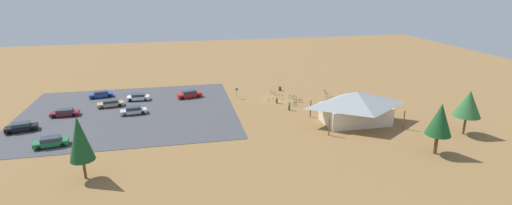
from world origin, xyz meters
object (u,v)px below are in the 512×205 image
(bicycle_silver_yard_right, at_px, (280,97))
(car_silver_mid_lot, at_px, (134,110))
(bicycle_teal_yard_left, at_px, (382,99))
(car_red_back_corner, at_px, (189,94))
(bicycle_purple_yard_center, at_px, (295,104))
(bicycle_white_near_porch, at_px, (325,92))
(lot_sign, at_px, (237,92))
(bicycle_blue_front_row, at_px, (350,99))
(pine_east, at_px, (80,139))
(bicycle_red_back_row, at_px, (330,98))
(bike_pavilion, at_px, (356,105))
(bicycle_teal_edge_south, at_px, (364,99))
(car_black_by_curb, at_px, (21,127))
(pine_mideast, at_px, (469,104))
(car_tan_aisle_side, at_px, (111,103))
(visitor_crossing_yard, at_px, (289,106))
(trash_bin, at_px, (280,89))
(pine_center, at_px, (440,120))
(bicycle_black_mid_cluster, at_px, (298,101))
(car_blue_front_row, at_px, (101,94))
(bicycle_green_near_sign, at_px, (293,97))
(bicycle_yellow_edge_north, at_px, (273,93))
(car_green_far_end, at_px, (51,142))
(car_maroon_end_stall, at_px, (65,113))
(car_white_second_row, at_px, (138,97))
(visitor_by_pavilion, at_px, (277,99))
(bicycle_orange_yard_front, at_px, (272,99))

(bicycle_silver_yard_right, bearing_deg, car_silver_mid_lot, 6.83)
(bicycle_teal_yard_left, relative_size, car_red_back_corner, 0.31)
(bicycle_purple_yard_center, bearing_deg, bicycle_white_near_porch, -144.49)
(lot_sign, bearing_deg, bicycle_white_near_porch, 178.09)
(bicycle_blue_front_row, height_order, car_red_back_corner, car_red_back_corner)
(pine_east, relative_size, bicycle_red_back_row, 4.90)
(bike_pavilion, relative_size, bicycle_teal_edge_south, 7.97)
(car_black_by_curb, bearing_deg, pine_east, 126.37)
(car_red_back_corner, bearing_deg, pine_mideast, 145.69)
(car_silver_mid_lot, height_order, car_tan_aisle_side, car_silver_mid_lot)
(car_red_back_corner, height_order, visitor_crossing_yard, visitor_crossing_yard)
(car_silver_mid_lot, bearing_deg, lot_sign, -164.14)
(bicycle_blue_front_row, relative_size, car_red_back_corner, 0.25)
(trash_bin, bearing_deg, pine_center, 110.29)
(bicycle_red_back_row, distance_m, visitor_crossing_yard, 10.73)
(bicycle_black_mid_cluster, relative_size, car_blue_front_row, 0.35)
(lot_sign, xyz_separation_m, car_blue_front_row, (26.91, -6.23, -0.70))
(pine_mideast, xyz_separation_m, bicycle_red_back_row, (13.43, -20.66, -4.56))
(car_red_back_corner, bearing_deg, trash_bin, -176.52)
(bicycle_silver_yard_right, xyz_separation_m, bicycle_green_near_sign, (-2.40, 0.50, -0.02))
(bicycle_teal_yard_left, bearing_deg, pine_center, 77.32)
(bicycle_blue_front_row, bearing_deg, car_tan_aisle_side, -7.13)
(bicycle_yellow_edge_north, relative_size, bicycle_red_back_row, 1.02)
(bicycle_blue_front_row, relative_size, bicycle_teal_edge_south, 0.76)
(bicycle_purple_yard_center, xyz_separation_m, car_red_back_corner, (19.39, -9.24, 0.42))
(car_green_far_end, bearing_deg, bicycle_teal_edge_south, -169.24)
(bicycle_purple_yard_center, relative_size, car_green_far_end, 0.26)
(bicycle_teal_edge_south, height_order, car_red_back_corner, car_red_back_corner)
(trash_bin, distance_m, pine_center, 36.70)
(pine_center, distance_m, car_green_far_end, 54.11)
(car_maroon_end_stall, bearing_deg, car_black_by_curb, 52.21)
(car_white_second_row, bearing_deg, pine_east, 83.32)
(bicycle_black_mid_cluster, distance_m, bicycle_teal_edge_south, 13.14)
(bicycle_yellow_edge_north, xyz_separation_m, car_white_second_row, (27.16, -1.70, 0.35))
(bicycle_silver_yard_right, distance_m, visitor_by_pavilion, 2.91)
(bicycle_green_near_sign, height_order, bicycle_orange_yard_front, bicycle_green_near_sign)
(lot_sign, relative_size, bicycle_purple_yard_center, 1.78)
(bicycle_green_near_sign, xyz_separation_m, car_black_by_curb, (46.80, 7.56, 0.38))
(bicycle_blue_front_row, xyz_separation_m, bicycle_red_back_row, (3.72, -1.36, 0.03))
(pine_center, height_order, bicycle_white_near_porch, pine_center)
(bicycle_silver_yard_right, relative_size, car_maroon_end_stall, 0.28)
(car_white_second_row, relative_size, visitor_by_pavilion, 2.58)
(bicycle_orange_yard_front, xyz_separation_m, car_blue_front_row, (33.41, -9.22, 0.36))
(lot_sign, distance_m, pine_center, 38.21)
(lot_sign, xyz_separation_m, bicycle_orange_yard_front, (-6.50, 2.99, -1.07))
(visitor_crossing_yard, bearing_deg, visitor_by_pavilion, -75.49)
(bike_pavilion, height_order, pine_east, pine_east)
(bicycle_blue_front_row, height_order, visitor_crossing_yard, visitor_crossing_yard)
(bicycle_teal_yard_left, relative_size, bicycle_red_back_row, 0.98)
(pine_mideast, height_order, car_silver_mid_lot, pine_mideast)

